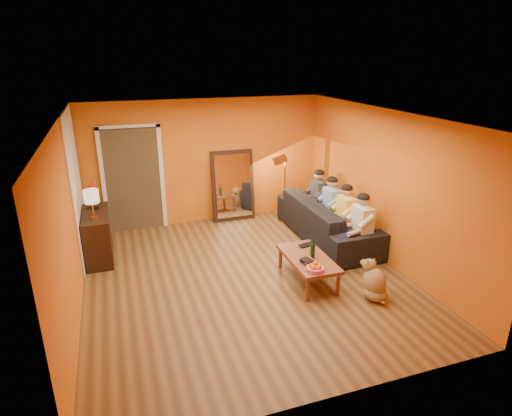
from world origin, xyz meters
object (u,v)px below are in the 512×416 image
object	(u,v)px
sofa	(327,219)
person_far_right	(319,198)
table_lamp	(92,205)
person_far_left	(362,227)
tumbler	(312,250)
sideboard	(98,236)
floor_lamp	(285,190)
mirror_frame	(233,185)
dog	(375,279)
person_mid_right	(331,207)
vase	(94,204)
wine_bottle	(313,249)
laptop	(309,246)
person_mid_left	(346,216)
coffee_table	(308,269)

from	to	relation	value
sofa	person_far_right	size ratio (longest dim) A/B	2.19
table_lamp	person_far_left	distance (m)	4.57
person_far_left	tumbler	world-z (taller)	person_far_left
sideboard	floor_lamp	xyz separation A→B (m)	(3.77, 0.55, 0.29)
mirror_frame	dog	bearing A→B (deg)	-74.24
floor_lamp	tumbler	distance (m)	2.44
person_far_left	person_mid_right	size ratio (longest dim) A/B	1.00
person_far_right	vase	world-z (taller)	person_far_right
sideboard	wine_bottle	distance (m)	3.78
vase	wine_bottle	bearing A→B (deg)	-35.10
mirror_frame	wine_bottle	size ratio (longest dim) A/B	4.90
table_lamp	wine_bottle	bearing A→B (deg)	-27.97
dog	sofa	bearing A→B (deg)	84.87
person_far_right	dog	bearing A→B (deg)	-100.02
mirror_frame	tumbler	bearing A→B (deg)	-80.58
wine_bottle	laptop	distance (m)	0.44
floor_lamp	person_far_left	xyz separation A→B (m)	(0.60, -2.08, -0.11)
sideboard	person_mid_left	size ratio (longest dim) A/B	0.97
sofa	sideboard	bearing A→B (deg)	82.80
person_mid_right	floor_lamp	bearing A→B (deg)	121.29
wine_bottle	sofa	bearing A→B (deg)	54.72
floor_lamp	wine_bottle	xyz separation A→B (m)	(-0.57, -2.55, -0.14)
sideboard	laptop	size ratio (longest dim) A/B	3.77
coffee_table	person_far_right	xyz separation A→B (m)	(1.22, 2.07, 0.40)
laptop	vase	xyz separation A→B (m)	(-3.33, 1.85, 0.51)
sofa	coffee_table	xyz separation A→B (m)	(-1.09, -1.42, -0.18)
person_mid_left	sideboard	bearing A→B (deg)	167.29
person_mid_left	person_mid_right	world-z (taller)	same
table_lamp	person_mid_right	size ratio (longest dim) A/B	0.42
sofa	tumbler	xyz separation A→B (m)	(-0.97, -1.30, 0.07)
mirror_frame	table_lamp	size ratio (longest dim) A/B	2.98
sideboard	vase	world-z (taller)	vase
mirror_frame	wine_bottle	xyz separation A→B (m)	(0.41, -3.08, -0.18)
person_far_right	sofa	bearing A→B (deg)	-101.31
laptop	tumbler	bearing A→B (deg)	-115.06
tumbler	dog	bearing A→B (deg)	-56.69
person_mid_right	laptop	world-z (taller)	person_mid_right
coffee_table	dog	size ratio (longest dim) A/B	1.99
dog	person_mid_right	bearing A→B (deg)	82.16
sofa	tumbler	bearing A→B (deg)	143.27
person_far_right	wine_bottle	bearing A→B (deg)	-118.88
person_far_left	laptop	world-z (taller)	person_far_left
sideboard	table_lamp	distance (m)	0.74
person_far_right	laptop	size ratio (longest dim) A/B	3.90
sofa	coffee_table	world-z (taller)	sofa
dog	person_mid_left	xyz separation A→B (m)	(0.50, 1.75, 0.30)
mirror_frame	coffee_table	xyz separation A→B (m)	(0.36, -3.03, -0.55)
sideboard	person_far_left	world-z (taller)	person_far_left
sofa	person_far_left	bearing A→B (deg)	-172.59
coffee_table	floor_lamp	size ratio (longest dim) A/B	0.85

